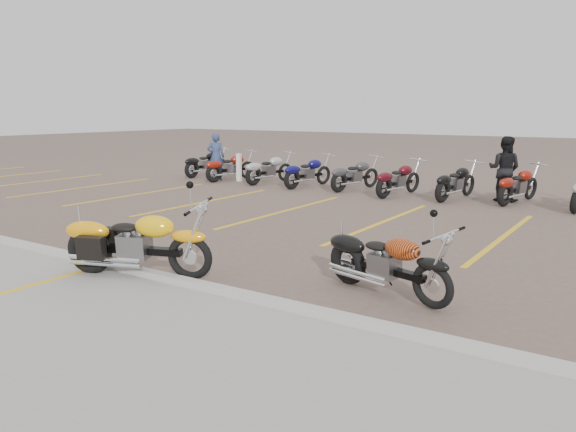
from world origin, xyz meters
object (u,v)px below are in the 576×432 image
Objects in this scene: person_a at (216,157)px; bollard at (239,167)px; yellow_cruiser at (135,246)px; person_b at (504,169)px; flame_cruiser at (385,265)px.

person_a is 1.00m from bollard.
person_b is (2.96, 10.86, 0.42)m from yellow_cruiser.
person_a is (-10.66, 8.72, 0.43)m from flame_cruiser.
flame_cruiser is (3.58, 1.34, -0.06)m from yellow_cruiser.
flame_cruiser is at bearing 95.35° from person_b.
yellow_cruiser is 1.12× the size of flame_cruiser.
person_b is 1.84× the size of bollard.
person_b is at bearing 54.59° from yellow_cruiser.
bollard is (0.91, 0.21, -0.37)m from person_a.
yellow_cruiser is 11.99m from bollard.
yellow_cruiser is at bearing 76.35° from person_b.
person_a reaches higher than flame_cruiser.
bollard is (-9.13, -0.58, -0.42)m from person_b.
person_a is (-7.08, 10.07, 0.37)m from yellow_cruiser.
person_a reaches higher than yellow_cruiser.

